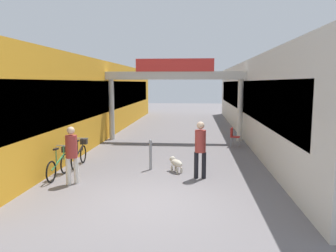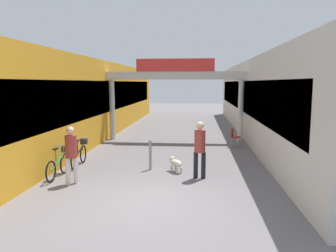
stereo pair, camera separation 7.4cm
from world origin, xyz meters
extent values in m
plane|color=slate|center=(0.00, 0.00, 0.00)|extent=(80.00, 80.00, 0.00)
cube|color=gold|center=(-5.10, 11.00, 2.06)|extent=(3.00, 26.00, 4.12)
cube|color=black|center=(-3.62, 11.00, 2.27)|extent=(0.04, 23.40, 1.65)
cube|color=beige|center=(5.10, 11.00, 2.06)|extent=(3.00, 26.00, 4.12)
cube|color=black|center=(3.62, 11.00, 2.27)|extent=(0.04, 23.40, 1.65)
cylinder|color=beige|center=(-3.35, 8.95, 1.58)|extent=(0.28, 0.28, 3.16)
cylinder|color=beige|center=(3.35, 8.95, 1.58)|extent=(0.28, 0.28, 3.16)
cube|color=beige|center=(0.00, 8.95, 3.36)|extent=(7.40, 0.44, 0.40)
cube|color=red|center=(0.00, 8.75, 3.88)|extent=(3.96, 0.10, 0.64)
cylinder|color=black|center=(1.12, 2.11, 0.42)|extent=(0.14, 0.14, 0.84)
cylinder|color=black|center=(1.36, 2.12, 0.42)|extent=(0.14, 0.14, 0.84)
cylinder|color=#99332D|center=(1.24, 2.11, 1.19)|extent=(0.34, 0.34, 0.70)
sphere|color=beige|center=(1.24, 2.11, 1.69)|extent=(0.24, 0.24, 0.24)
cylinder|color=silver|center=(-2.64, 1.12, 0.40)|extent=(0.20, 0.20, 0.80)
cylinder|color=silver|center=(-2.45, 1.27, 0.40)|extent=(0.20, 0.20, 0.80)
cylinder|color=#99332D|center=(-2.54, 1.19, 1.14)|extent=(0.48, 0.48, 0.66)
sphere|color=beige|center=(-2.54, 1.19, 1.61)|extent=(0.32, 0.32, 0.23)
ellipsoid|color=beige|center=(0.46, 2.76, 0.31)|extent=(0.56, 0.64, 0.24)
sphere|color=beige|center=(0.31, 2.98, 0.40)|extent=(0.28, 0.28, 0.20)
sphere|color=white|center=(0.36, 2.91, 0.30)|extent=(0.20, 0.20, 0.15)
cylinder|color=beige|center=(0.30, 2.86, 0.10)|extent=(0.10, 0.10, 0.19)
cylinder|color=beige|center=(0.43, 2.95, 0.10)|extent=(0.10, 0.10, 0.19)
cylinder|color=beige|center=(0.50, 2.57, 0.10)|extent=(0.10, 0.10, 0.19)
cylinder|color=beige|center=(0.63, 2.66, 0.10)|extent=(0.10, 0.10, 0.19)
torus|color=black|center=(-3.23, 2.29, 0.34)|extent=(0.05, 0.67, 0.67)
torus|color=black|center=(-3.23, 1.27, 0.34)|extent=(0.05, 0.67, 0.67)
cube|color=#338C4C|center=(-3.23, 1.78, 0.52)|extent=(0.04, 0.94, 0.34)
cylinder|color=#338C4C|center=(-3.23, 1.66, 0.74)|extent=(0.03, 0.03, 0.42)
cube|color=black|center=(-3.23, 1.66, 0.96)|extent=(0.10, 0.22, 0.05)
cylinder|color=#338C4C|center=(-3.23, 2.23, 0.72)|extent=(0.03, 0.03, 0.46)
cylinder|color=gray|center=(-3.23, 2.23, 0.96)|extent=(0.46, 0.03, 0.03)
cube|color=#332D28|center=(-3.22, 2.43, 0.80)|extent=(0.24, 0.20, 0.20)
torus|color=black|center=(-3.11, 3.75, 0.34)|extent=(0.08, 0.67, 0.67)
torus|color=black|center=(-3.07, 2.73, 0.34)|extent=(0.08, 0.67, 0.67)
cube|color=black|center=(-3.09, 3.24, 0.52)|extent=(0.08, 0.94, 0.34)
cylinder|color=black|center=(-3.08, 3.12, 0.74)|extent=(0.03, 0.03, 0.42)
cube|color=black|center=(-3.08, 3.12, 0.96)|extent=(0.11, 0.22, 0.05)
cylinder|color=black|center=(-3.11, 3.69, 0.72)|extent=(0.03, 0.03, 0.46)
cylinder|color=gray|center=(-3.11, 3.69, 0.96)|extent=(0.46, 0.05, 0.03)
cube|color=#332D28|center=(-3.12, 3.89, 0.80)|extent=(0.25, 0.21, 0.20)
cylinder|color=gray|center=(-0.45, 3.01, 0.49)|extent=(0.10, 0.10, 0.99)
sphere|color=gray|center=(-0.45, 3.01, 1.02)|extent=(0.10, 0.10, 0.10)
cylinder|color=gray|center=(3.17, 7.54, 0.23)|extent=(0.04, 0.04, 0.45)
cylinder|color=gray|center=(3.07, 7.22, 0.23)|extent=(0.04, 0.04, 0.45)
cylinder|color=gray|center=(2.85, 7.65, 0.23)|extent=(0.04, 0.04, 0.45)
cylinder|color=gray|center=(2.74, 7.32, 0.23)|extent=(0.04, 0.04, 0.45)
cube|color=#B2231E|center=(2.96, 7.43, 0.47)|extent=(0.51, 0.51, 0.04)
cube|color=#B2231E|center=(2.79, 7.49, 0.69)|extent=(0.16, 0.39, 0.40)
camera|label=1|loc=(1.09, -7.97, 3.00)|focal=35.00mm
camera|label=2|loc=(1.16, -7.96, 3.00)|focal=35.00mm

